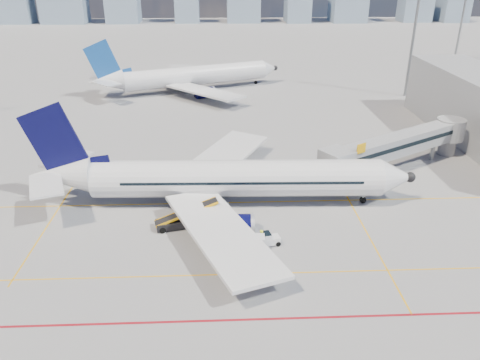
% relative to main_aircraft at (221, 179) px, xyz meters
% --- Properties ---
extents(ground, '(420.00, 420.00, 0.00)m').
position_rel_main_aircraft_xyz_m(ground, '(1.27, -7.75, -3.21)').
color(ground, gray).
rests_on(ground, ground).
extents(apron_markings, '(90.00, 35.12, 0.01)m').
position_rel_main_aircraft_xyz_m(apron_markings, '(0.69, -11.66, -3.21)').
color(apron_markings, orange).
rests_on(apron_markings, ground).
extents(jet_bridge, '(23.55, 15.78, 6.30)m').
position_rel_main_aircraft_xyz_m(jet_bridge, '(24.78, 9.16, 0.53)').
color(jet_bridge, gray).
rests_on(jet_bridge, ground).
extents(floodlight_mast_ne, '(3.20, 0.61, 25.45)m').
position_rel_main_aircraft_xyz_m(floodlight_mast_ne, '(39.27, 47.25, 10.37)').
color(floodlight_mast_ne, gray).
rests_on(floodlight_mast_ne, ground).
extents(floodlight_mast_far, '(3.20, 0.61, 25.45)m').
position_rel_main_aircraft_xyz_m(floodlight_mast_far, '(66.27, 82.25, 10.37)').
color(floodlight_mast_far, gray).
rests_on(floodlight_mast_far, ground).
extents(main_aircraft, '(44.25, 38.55, 12.89)m').
position_rel_main_aircraft_xyz_m(main_aircraft, '(0.00, 0.00, 0.00)').
color(main_aircraft, silver).
rests_on(main_aircraft, ground).
extents(second_aircraft, '(41.27, 34.97, 12.56)m').
position_rel_main_aircraft_xyz_m(second_aircraft, '(-6.72, 53.32, 0.00)').
color(second_aircraft, silver).
rests_on(second_aircraft, ground).
extents(baggage_tug, '(2.24, 1.64, 1.41)m').
position_rel_main_aircraft_xyz_m(baggage_tug, '(4.70, -8.98, -2.54)').
color(baggage_tug, silver).
rests_on(baggage_tug, ground).
extents(cargo_dolly, '(3.14, 1.48, 1.70)m').
position_rel_main_aircraft_xyz_m(cargo_dolly, '(2.76, -10.09, -2.29)').
color(cargo_dolly, black).
rests_on(cargo_dolly, ground).
extents(belt_loader, '(6.93, 3.03, 2.78)m').
position_rel_main_aircraft_xyz_m(belt_loader, '(-4.40, -5.07, -2.50)').
color(belt_loader, black).
rests_on(belt_loader, ground).
extents(ramp_worker, '(0.55, 0.74, 1.84)m').
position_rel_main_aircraft_xyz_m(ramp_worker, '(4.01, -9.18, -2.30)').
color(ramp_worker, '#EDF619').
rests_on(ramp_worker, ground).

